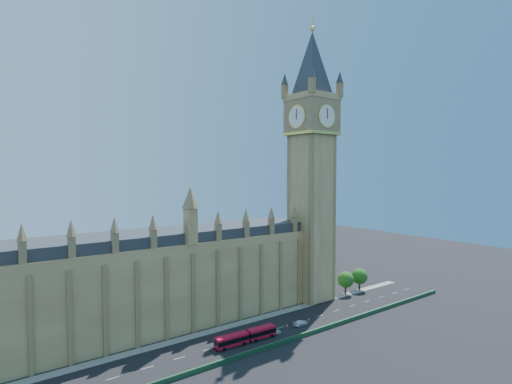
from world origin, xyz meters
TOP-DOWN VIEW (x-y plane):
  - ground at (0.00, 0.00)m, footprint 400.00×400.00m
  - palace_westminster at (-25.00, 22.00)m, footprint 120.00×20.00m
  - elizabeth_tower at (38.00, 13.99)m, footprint 20.59×20.59m
  - bridge_parapet at (0.00, -9.00)m, footprint 160.00×0.60m
  - kerb_north at (0.00, 9.50)m, footprint 160.00×3.00m
  - tree_east_near at (52.22, 10.08)m, footprint 6.00×6.00m
  - tree_east_far at (60.22, 10.08)m, footprint 6.00×6.00m
  - red_bus at (-2.01, -2.54)m, footprint 18.05×3.60m
  - car_grey at (3.86, -2.77)m, footprint 4.13×1.77m
  - car_silver at (7.25, -2.77)m, footprint 4.18×1.75m
  - car_white at (17.93, -2.26)m, footprint 5.10×2.25m
  - cone_a at (17.30, -1.89)m, footprint 0.54×0.54m
  - cone_b at (22.37, -1.15)m, footprint 0.62×0.62m
  - cone_c at (14.00, -0.63)m, footprint 0.53×0.53m
  - cone_d at (26.57, -3.21)m, footprint 0.52×0.52m

SIDE VIEW (x-z plane):
  - ground at x=0.00m, z-range 0.00..0.00m
  - kerb_north at x=0.00m, z-range 0.00..0.16m
  - cone_d at x=26.57m, z-range 0.00..0.65m
  - cone_a at x=17.30m, z-range 0.00..0.66m
  - cone_c at x=14.00m, z-range 0.00..0.74m
  - cone_b at x=22.37m, z-range -0.01..0.79m
  - bridge_parapet at x=0.00m, z-range 0.00..1.20m
  - car_silver at x=7.25m, z-range 0.00..1.34m
  - car_grey at x=3.86m, z-range 0.00..1.39m
  - car_white at x=17.93m, z-range 0.00..1.46m
  - red_bus at x=-2.01m, z-range 0.08..3.13m
  - tree_east_near at x=52.22m, z-range 1.39..9.89m
  - tree_east_far at x=60.22m, z-range 1.39..9.89m
  - palace_westminster at x=-25.00m, z-range -0.14..27.86m
  - elizabeth_tower at x=38.00m, z-range 2.06..107.06m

